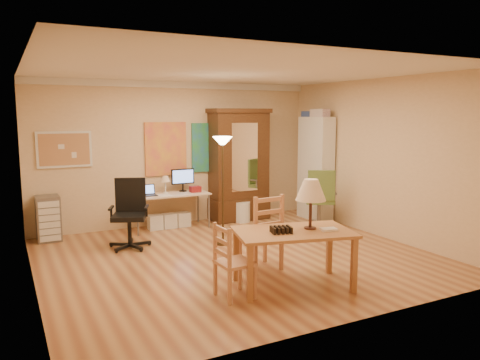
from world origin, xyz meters
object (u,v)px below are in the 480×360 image
computer_desk (171,207)px  dining_table (300,219)px  office_chair_green (319,212)px  armoire (239,172)px  bookshelf (316,169)px  office_chair_black (130,229)px

computer_desk → dining_table: bearing=-82.8°
computer_desk → office_chair_green: (2.46, -1.25, -0.10)m
office_chair_green → armoire: bearing=126.7°
computer_desk → armoire: (1.46, 0.09, 0.56)m
computer_desk → office_chair_green: bearing=-26.9°
dining_table → office_chair_green: dining_table is taller
dining_table → bookshelf: 3.80m
computer_desk → bookshelf: (2.84, -0.59, 0.62)m
armoire → computer_desk: bearing=-176.6°
bookshelf → armoire: bearing=153.8°
computer_desk → bookshelf: bearing=-11.8°
office_chair_black → armoire: (2.45, 1.02, 0.67)m
armoire → bookshelf: 1.53m
dining_table → office_chair_green: size_ratio=1.42×
office_chair_green → bookshelf: bookshelf is taller
armoire → dining_table: bearing=-105.6°
office_chair_black → office_chair_green: (3.45, -0.32, 0.00)m
office_chair_black → computer_desk: bearing=43.3°
office_chair_black → office_chair_green: bearing=-5.2°
dining_table → computer_desk: (-0.45, 3.54, -0.44)m
dining_table → office_chair_black: dining_table is taller
office_chair_green → dining_table: bearing=-131.3°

